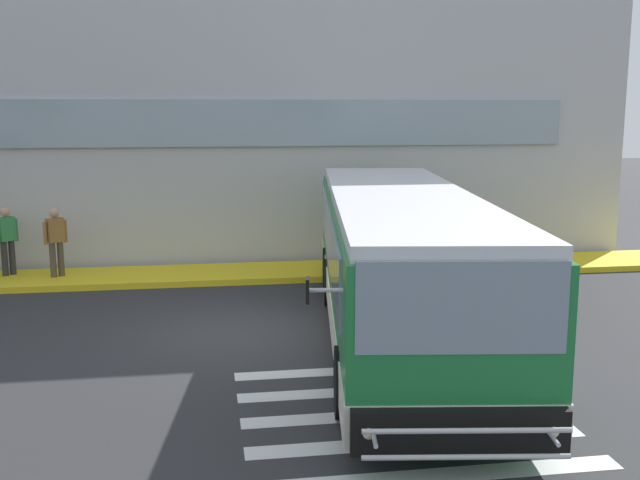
% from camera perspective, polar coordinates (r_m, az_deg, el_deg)
% --- Properties ---
extents(ground_plane, '(80.00, 90.00, 0.02)m').
position_cam_1_polar(ground_plane, '(14.38, -6.12, -7.02)').
color(ground_plane, '#2B2B2D').
rests_on(ground_plane, ground).
extents(bay_paint_stripes, '(4.40, 3.96, 0.01)m').
position_cam_1_polar(bay_paint_stripes, '(10.74, 6.05, -12.98)').
color(bay_paint_stripes, silver).
rests_on(bay_paint_stripes, ground).
extents(terminal_building, '(24.11, 13.80, 8.27)m').
position_cam_1_polar(terminal_building, '(25.38, -9.22, 9.76)').
color(terminal_building, '#B7B7BC').
rests_on(terminal_building, ground).
extents(boarding_curb, '(26.31, 2.00, 0.15)m').
position_cam_1_polar(boarding_curb, '(19.00, -6.85, -2.56)').
color(boarding_curb, yellow).
rests_on(boarding_curb, ground).
extents(bus_main_foreground, '(4.46, 11.69, 2.70)m').
position_cam_1_polar(bus_main_foreground, '(13.79, 6.08, -1.99)').
color(bus_main_foreground, '#1E7238').
rests_on(bus_main_foreground, ground).
extents(passenger_by_doorway, '(0.45, 0.43, 1.68)m').
position_cam_1_polar(passenger_by_doorway, '(19.74, -22.70, 0.17)').
color(passenger_by_doorway, '#2D2D33').
rests_on(passenger_by_doorway, boarding_curb).
extents(passenger_at_curb_edge, '(0.50, 0.40, 1.68)m').
position_cam_1_polar(passenger_at_curb_edge, '(19.14, -19.46, 0.09)').
color(passenger_at_curb_edge, '#4C4233').
rests_on(passenger_at_curb_edge, boarding_curb).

